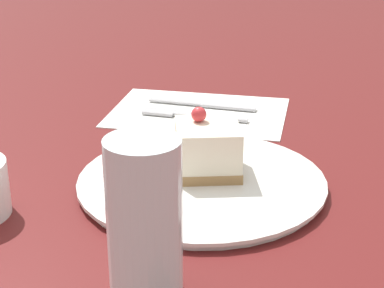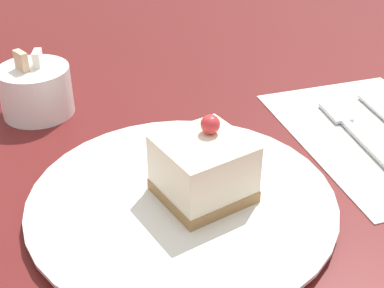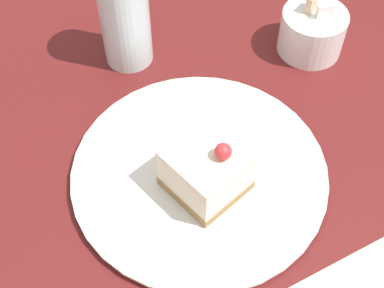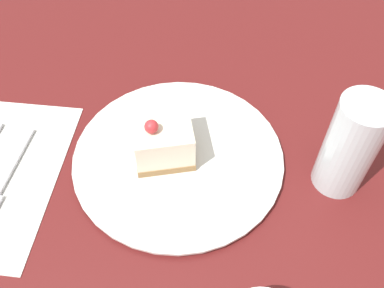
# 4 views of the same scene
# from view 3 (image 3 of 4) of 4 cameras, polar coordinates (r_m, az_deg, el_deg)

# --- Properties ---
(ground_plane) EXTENTS (4.00, 4.00, 0.00)m
(ground_plane) POSITION_cam_3_polar(r_m,az_deg,el_deg) (0.61, -0.08, -0.76)
(ground_plane) COLOR #5B1919
(plate) EXTENTS (0.28, 0.28, 0.01)m
(plate) POSITION_cam_3_polar(r_m,az_deg,el_deg) (0.58, 0.79, -3.09)
(plate) COLOR silver
(plate) RESTS_ON ground_plane
(cake_slice) EXTENTS (0.08, 0.08, 0.07)m
(cake_slice) POSITION_cam_3_polar(r_m,az_deg,el_deg) (0.54, 1.55, -2.77)
(cake_slice) COLOR #9E7547
(cake_slice) RESTS_ON plate
(sugar_bowl) EXTENTS (0.08, 0.08, 0.08)m
(sugar_bowl) POSITION_cam_3_polar(r_m,az_deg,el_deg) (0.71, 12.68, 11.61)
(sugar_bowl) COLOR white
(sugar_bowl) RESTS_ON ground_plane
(drinking_glass) EXTENTS (0.06, 0.06, 0.14)m
(drinking_glass) POSITION_cam_3_polar(r_m,az_deg,el_deg) (0.66, -7.22, 13.53)
(drinking_glass) COLOR silver
(drinking_glass) RESTS_ON ground_plane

